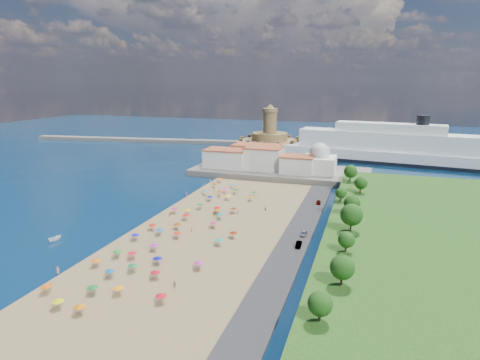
% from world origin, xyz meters
% --- Properties ---
extents(ground, '(700.00, 700.00, 0.00)m').
position_xyz_m(ground, '(0.00, 0.00, 0.00)').
color(ground, '#071938').
rests_on(ground, ground).
extents(terrace, '(90.00, 36.00, 3.00)m').
position_xyz_m(terrace, '(10.00, 73.00, 1.50)').
color(terrace, '#59544C').
rests_on(terrace, ground).
extents(jetty, '(18.00, 70.00, 2.40)m').
position_xyz_m(jetty, '(-12.00, 108.00, 1.20)').
color(jetty, '#59544C').
rests_on(jetty, ground).
extents(breakwater, '(199.03, 34.77, 2.60)m').
position_xyz_m(breakwater, '(-110.00, 153.00, 1.30)').
color(breakwater, '#59544C').
rests_on(breakwater, ground).
extents(waterfront_buildings, '(57.00, 29.00, 11.00)m').
position_xyz_m(waterfront_buildings, '(-3.05, 73.64, 7.88)').
color(waterfront_buildings, silver).
rests_on(waterfront_buildings, terrace).
extents(domed_building, '(16.00, 16.00, 15.00)m').
position_xyz_m(domed_building, '(30.00, 71.00, 8.97)').
color(domed_building, silver).
rests_on(domed_building, terrace).
extents(fortress, '(40.00, 40.00, 32.40)m').
position_xyz_m(fortress, '(-12.00, 138.00, 6.68)').
color(fortress, olive).
rests_on(fortress, ground).
extents(cruise_ship, '(132.21, 34.50, 28.56)m').
position_xyz_m(cruise_ship, '(63.40, 123.21, 8.46)').
color(cruise_ship, black).
rests_on(cruise_ship, ground).
extents(beach_parasols, '(32.05, 115.38, 2.20)m').
position_xyz_m(beach_parasols, '(-1.98, -13.12, 2.15)').
color(beach_parasols, gray).
rests_on(beach_parasols, beach).
extents(beachgoers, '(38.14, 99.26, 1.89)m').
position_xyz_m(beachgoers, '(-2.74, 1.05, 1.10)').
color(beachgoers, tan).
rests_on(beachgoers, beach).
extents(moored_boats, '(7.14, 33.40, 1.62)m').
position_xyz_m(moored_boats, '(-33.50, -47.37, 0.77)').
color(moored_boats, white).
rests_on(moored_boats, ground).
extents(parked_cars, '(2.09, 47.93, 1.42)m').
position_xyz_m(parked_cars, '(36.00, -0.72, 1.37)').
color(parked_cars, gray).
rests_on(parked_cars, promenade).
extents(hillside_trees, '(10.58, 111.57, 8.00)m').
position_xyz_m(hillside_trees, '(48.93, -5.50, 10.07)').
color(hillside_trees, '#382314').
rests_on(hillside_trees, hillside).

